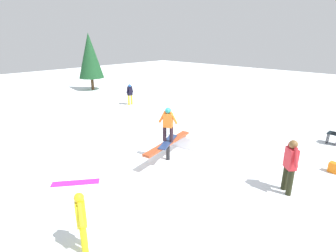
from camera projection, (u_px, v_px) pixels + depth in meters
ground_plane at (168, 159)px, 9.52m from camera, size 60.00×60.00×0.00m
rail_feature at (168, 144)px, 9.33m from camera, size 2.64×0.78×0.69m
snow_kicker_ramp at (194, 136)px, 11.06m from camera, size 2.06×1.82×0.50m
main_rider_on_rail at (168, 126)px, 9.10m from camera, size 1.41×0.88×1.26m
bystander_red at (290, 164)px, 7.25m from camera, size 0.54×0.57×1.60m
bystander_yellow at (82, 219)px, 5.26m from camera, size 0.33×0.55×1.36m
bystander_black at (130, 93)px, 16.95m from camera, size 0.58×0.21×1.35m
loose_snowboard_magenta at (76, 183)px, 7.98m from camera, size 1.29×1.08×0.02m
folding_chair at (335, 135)px, 10.76m from camera, size 0.46×0.46×0.88m
backpack_on_snow at (334, 168)px, 8.57m from camera, size 0.27×0.33×0.34m
pine_tree_near at (90, 56)px, 21.17m from camera, size 2.01×2.01×4.56m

